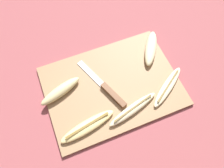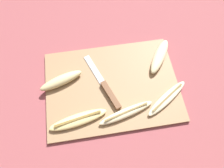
{
  "view_description": "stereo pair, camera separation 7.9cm",
  "coord_description": "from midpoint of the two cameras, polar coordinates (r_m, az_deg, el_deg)",
  "views": [
    {
      "loc": [
        -0.13,
        -0.33,
        0.73
      ],
      "look_at": [
        0.0,
        0.0,
        0.02
      ],
      "focal_mm": 35.0,
      "sensor_mm": 36.0,
      "label": 1
    },
    {
      "loc": [
        -0.06,
        -0.35,
        0.73
      ],
      "look_at": [
        0.0,
        0.0,
        0.02
      ],
      "focal_mm": 35.0,
      "sensor_mm": 36.0,
      "label": 2
    }
  ],
  "objects": [
    {
      "name": "ground_plane",
      "position": [
        0.81,
        2.78,
        -0.97
      ],
      "size": [
        4.0,
        4.0,
        0.0
      ],
      "primitive_type": "plane",
      "color": "#93474C"
    },
    {
      "name": "banana_cream_curved",
      "position": [
        0.87,
        14.88,
        6.76
      ],
      "size": [
        0.13,
        0.16,
        0.03
      ],
      "rotation": [
        0.0,
        0.0,
        2.56
      ],
      "color": "beige",
      "rests_on": "cutting_board"
    },
    {
      "name": "banana_pale_long",
      "position": [
        0.75,
        6.75,
        -7.81
      ],
      "size": [
        0.2,
        0.08,
        0.02
      ],
      "rotation": [
        0.0,
        0.0,
        1.83
      ],
      "color": "beige",
      "rests_on": "cutting_board"
    },
    {
      "name": "banana_golden_short",
      "position": [
        0.75,
        -5.81,
        -9.6
      ],
      "size": [
        0.2,
        0.08,
        0.02
      ],
      "rotation": [
        0.0,
        0.0,
        4.89
      ],
      "color": "#EDD689",
      "rests_on": "cutting_board"
    },
    {
      "name": "banana_mellow_near",
      "position": [
        0.8,
        -10.46,
        0.61
      ],
      "size": [
        0.17,
        0.09,
        0.03
      ],
      "rotation": [
        0.0,
        0.0,
        1.9
      ],
      "color": "beige",
      "rests_on": "cutting_board"
    },
    {
      "name": "cutting_board",
      "position": [
        0.81,
        2.8,
        -0.79
      ],
      "size": [
        0.48,
        0.35,
        0.01
      ],
      "color": "#997551",
      "rests_on": "ground_plane"
    },
    {
      "name": "banana_bright_far",
      "position": [
        0.8,
        16.93,
        -3.84
      ],
      "size": [
        0.18,
        0.14,
        0.02
      ],
      "rotation": [
        0.0,
        0.0,
        2.16
      ],
      "color": "beige",
      "rests_on": "cutting_board"
    },
    {
      "name": "knife",
      "position": [
        0.78,
        1.73,
        -1.95
      ],
      "size": [
        0.11,
        0.24,
        0.02
      ],
      "rotation": [
        0.0,
        0.0,
        0.36
      ],
      "color": "brown",
      "rests_on": "cutting_board"
    }
  ]
}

